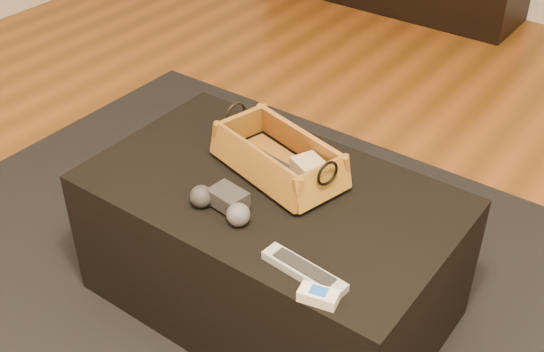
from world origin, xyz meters
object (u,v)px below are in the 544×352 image
Objects in this scene: ottoman at (271,247)px; game_controller at (223,203)px; silver_remote at (304,271)px; cream_gadget at (318,296)px; wicker_basket at (279,159)px; tv_remote at (270,164)px.

game_controller is at bearing -103.29° from ottoman.
cream_gadget is at bearing -34.70° from silver_remote.
game_controller is at bearing 167.03° from silver_remote.
wicker_basket is at bearing 136.00° from cream_gadget.
cream_gadget reaches higher than ottoman.
ottoman is 0.41m from silver_remote.
game_controller reaches higher than ottoman.
silver_remote is (0.29, -0.29, -0.03)m from wicker_basket.
ottoman is at bearing 139.43° from silver_remote.
ottoman is 0.25m from tv_remote.
tv_remote is (-0.05, 0.06, 0.23)m from ottoman.
game_controller is at bearing -78.29° from tv_remote.
cream_gadget is at bearing -44.00° from wicker_basket.
silver_remote is at bearing -40.57° from ottoman.
game_controller is 0.30m from silver_remote.
tv_remote is 1.10× the size of game_controller.
tv_remote is at bearing 138.52° from cream_gadget.
silver_remote is 2.34× the size of cream_gadget.
tv_remote is 0.42m from silver_remote.
wicker_basket is 2.29× the size of game_controller.
silver_remote is (0.26, -0.22, 0.22)m from ottoman.
game_controller is at bearing 162.27° from cream_gadget.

